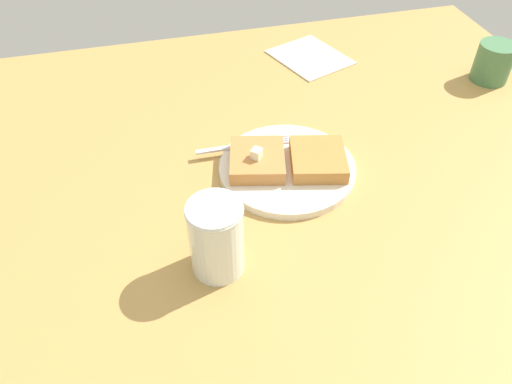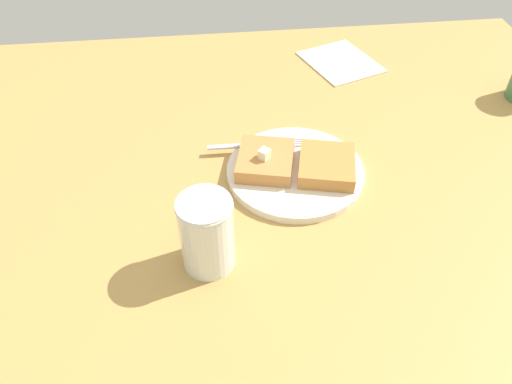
{
  "view_description": "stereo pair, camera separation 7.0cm",
  "coord_description": "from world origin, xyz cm",
  "px_view_note": "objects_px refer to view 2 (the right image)",
  "views": [
    {
      "loc": [
        -18.37,
        -46.25,
        55.02
      ],
      "look_at": [
        -5.53,
        3.0,
        6.43
      ],
      "focal_mm": 35.0,
      "sensor_mm": 36.0,
      "label": 1
    },
    {
      "loc": [
        -11.46,
        -47.55,
        55.02
      ],
      "look_at": [
        -5.53,
        3.0,
        6.43
      ],
      "focal_mm": 35.0,
      "sensor_mm": 36.0,
      "label": 2
    }
  ],
  "objects_px": {
    "syrup_jar": "(207,236)",
    "plate": "(295,171)",
    "fork": "(262,145)",
    "napkin": "(340,62)"
  },
  "relations": [
    {
      "from": "syrup_jar",
      "to": "plate",
      "type": "bearing_deg",
      "value": 47.73
    },
    {
      "from": "fork",
      "to": "syrup_jar",
      "type": "bearing_deg",
      "value": -113.8
    },
    {
      "from": "plate",
      "to": "napkin",
      "type": "distance_m",
      "value": 0.38
    },
    {
      "from": "syrup_jar",
      "to": "napkin",
      "type": "relative_size",
      "value": 0.71
    },
    {
      "from": "fork",
      "to": "napkin",
      "type": "xyz_separation_m",
      "value": [
        0.2,
        0.28,
        -0.01
      ]
    },
    {
      "from": "syrup_jar",
      "to": "napkin",
      "type": "height_order",
      "value": "syrup_jar"
    },
    {
      "from": "plate",
      "to": "fork",
      "type": "relative_size",
      "value": 1.36
    },
    {
      "from": "syrup_jar",
      "to": "fork",
      "type": "bearing_deg",
      "value": 66.2
    },
    {
      "from": "plate",
      "to": "syrup_jar",
      "type": "bearing_deg",
      "value": -132.27
    },
    {
      "from": "fork",
      "to": "syrup_jar",
      "type": "height_order",
      "value": "syrup_jar"
    }
  ]
}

